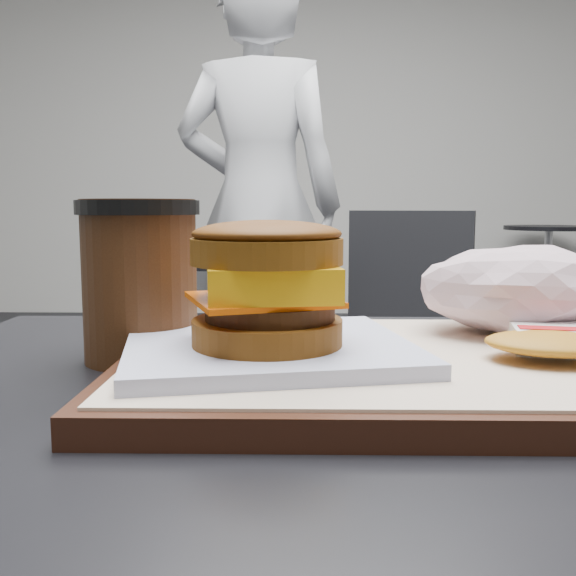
# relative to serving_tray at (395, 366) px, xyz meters

# --- Properties ---
(serving_tray) EXTENTS (0.38, 0.28, 0.02)m
(serving_tray) POSITION_rel_serving_tray_xyz_m (0.00, 0.00, 0.00)
(serving_tray) COLOR black
(serving_tray) RESTS_ON customer_table
(breakfast_sandwich) EXTENTS (0.22, 0.20, 0.09)m
(breakfast_sandwich) POSITION_rel_serving_tray_xyz_m (-0.09, -0.02, 0.05)
(breakfast_sandwich) COLOR silver
(breakfast_sandwich) RESTS_ON serving_tray
(hash_brown) EXTENTS (0.13, 0.10, 0.02)m
(hash_brown) POSITION_rel_serving_tray_xyz_m (0.11, -0.01, 0.02)
(hash_brown) COLOR white
(hash_brown) RESTS_ON serving_tray
(crumpled_wrapper) EXTENTS (0.16, 0.13, 0.07)m
(crumpled_wrapper) POSITION_rel_serving_tray_xyz_m (0.11, 0.07, 0.05)
(crumpled_wrapper) COLOR silver
(crumpled_wrapper) RESTS_ON serving_tray
(coffee_cup) EXTENTS (0.09, 0.09, 0.13)m
(coffee_cup) POSITION_rel_serving_tray_xyz_m (-0.19, 0.06, 0.06)
(coffee_cup) COLOR #3B1F0E
(coffee_cup) RESTS_ON customer_table
(neighbor_table) EXTENTS (0.70, 0.70, 0.75)m
(neighbor_table) POSITION_rel_serving_tray_xyz_m (-0.33, 1.61, -0.23)
(neighbor_table) COLOR black
(neighbor_table) RESTS_ON ground
(napkin) EXTENTS (0.13, 0.13, 0.00)m
(napkin) POSITION_rel_serving_tray_xyz_m (-0.41, 1.51, -0.03)
(napkin) COLOR white
(napkin) RESTS_ON neighbor_table
(neighbor_chair) EXTENTS (0.65, 0.54, 0.88)m
(neighbor_chair) POSITION_rel_serving_tray_xyz_m (0.16, 1.62, -0.27)
(neighbor_chair) COLOR #ADADB2
(neighbor_chair) RESTS_ON ground
(patron) EXTENTS (0.71, 0.51, 1.80)m
(patron) POSITION_rel_serving_tray_xyz_m (-0.23, 2.08, 0.12)
(patron) COLOR silver
(patron) RESTS_ON ground
(bg_table_far) EXTENTS (0.66, 0.66, 0.75)m
(bg_table_far) POSITION_rel_serving_tray_xyz_m (1.82, 4.46, -0.22)
(bg_table_far) COLOR black
(bg_table_far) RESTS_ON ground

